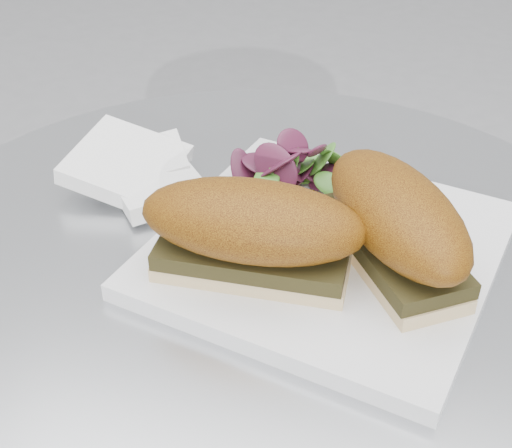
{
  "coord_description": "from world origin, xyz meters",
  "views": [
    {
      "loc": [
        0.11,
        -0.47,
        1.12
      ],
      "look_at": [
        -0.0,
        0.01,
        0.77
      ],
      "focal_mm": 50.0,
      "sensor_mm": 36.0,
      "label": 1
    }
  ],
  "objects_px": {
    "sandwich_right": "(396,221)",
    "saucer": "(419,236)",
    "sandwich_left": "(252,230)",
    "plate": "(327,249)"
  },
  "relations": [
    {
      "from": "sandwich_right",
      "to": "saucer",
      "type": "relative_size",
      "value": 1.33
    },
    {
      "from": "sandwich_left",
      "to": "sandwich_right",
      "type": "bearing_deg",
      "value": 18.81
    },
    {
      "from": "plate",
      "to": "sandwich_left",
      "type": "height_order",
      "value": "sandwich_left"
    },
    {
      "from": "sandwich_left",
      "to": "sandwich_right",
      "type": "height_order",
      "value": "same"
    },
    {
      "from": "saucer",
      "to": "sandwich_right",
      "type": "bearing_deg",
      "value": -111.85
    },
    {
      "from": "sandwich_right",
      "to": "saucer",
      "type": "height_order",
      "value": "sandwich_right"
    },
    {
      "from": "sandwich_right",
      "to": "plate",
      "type": "bearing_deg",
      "value": -138.94
    },
    {
      "from": "plate",
      "to": "saucer",
      "type": "xyz_separation_m",
      "value": [
        0.08,
        0.04,
        -0.0
      ]
    },
    {
      "from": "plate",
      "to": "saucer",
      "type": "bearing_deg",
      "value": 27.53
    },
    {
      "from": "sandwich_left",
      "to": "plate",
      "type": "bearing_deg",
      "value": 44.54
    }
  ]
}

